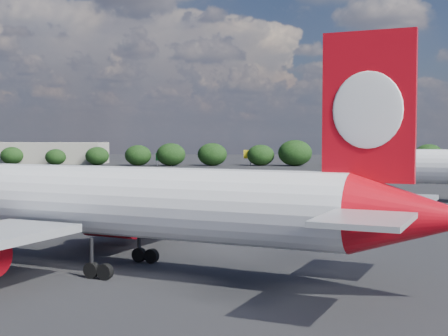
{
  "coord_description": "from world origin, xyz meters",
  "views": [
    {
      "loc": [
        20.06,
        -39.12,
        10.69
      ],
      "look_at": [
        16.0,
        12.0,
        8.0
      ],
      "focal_mm": 50.0,
      "sensor_mm": 36.0,
      "label": 1
    }
  ],
  "objects": [
    {
      "name": "ground",
      "position": [
        0.0,
        60.0,
        0.0
      ],
      "size": [
        500.0,
        500.0,
        0.0
      ],
      "primitive_type": "plane",
      "color": "black",
      "rests_on": "ground"
    },
    {
      "name": "terminal_building",
      "position": [
        -65.0,
        192.0,
        4.0
      ],
      "size": [
        42.0,
        16.0,
        8.0
      ],
      "color": "#A39D8D",
      "rests_on": "ground"
    },
    {
      "name": "horizon_treeline",
      "position": [
        12.63,
        179.69,
        3.7
      ],
      "size": [
        203.33,
        13.6,
        9.12
      ],
      "color": "black",
      "rests_on": "ground"
    },
    {
      "name": "qantas_airliner",
      "position": [
        7.35,
        9.29,
        5.33
      ],
      "size": [
        51.98,
        49.97,
        17.49
      ],
      "color": "white",
      "rests_on": "ground"
    },
    {
      "name": "billboard_yellow",
      "position": [
        12.0,
        182.0,
        3.87
      ],
      "size": [
        5.0,
        0.3,
        5.5
      ],
      "color": "yellow",
      "rests_on": "ground"
    },
    {
      "name": "highway_sign",
      "position": [
        -18.0,
        176.0,
        3.13
      ],
      "size": [
        6.0,
        0.3,
        4.5
      ],
      "color": "#125C19",
      "rests_on": "ground"
    }
  ]
}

